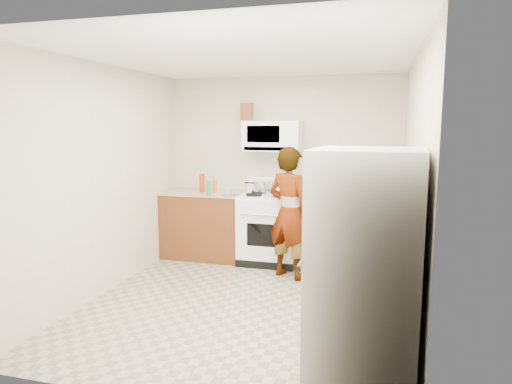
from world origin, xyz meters
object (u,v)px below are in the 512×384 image
(person, at_px, (289,213))
(fridge, at_px, (365,277))
(gas_range, at_px, (270,227))
(kettle, at_px, (321,187))
(microwave, at_px, (272,136))
(saucepan, at_px, (263,186))

(person, relative_size, fridge, 0.94)
(gas_range, bearing_deg, fridge, -64.83)
(person, bearing_deg, gas_range, -31.14)
(fridge, height_order, kettle, fridge)
(gas_range, relative_size, kettle, 5.52)
(microwave, bearing_deg, kettle, -1.63)
(gas_range, relative_size, microwave, 1.49)
(fridge, bearing_deg, person, 116.22)
(fridge, xyz_separation_m, saucepan, (-1.46, 2.95, 0.17))
(gas_range, height_order, person, person)
(kettle, bearing_deg, gas_range, 178.35)
(fridge, bearing_deg, gas_range, 118.74)
(kettle, xyz_separation_m, saucepan, (-0.80, 0.00, -0.02))
(gas_range, bearing_deg, person, -55.12)
(gas_range, distance_m, kettle, 0.87)
(fridge, height_order, saucepan, fridge)
(microwave, height_order, person, microwave)
(person, bearing_deg, fridge, 136.64)
(gas_range, bearing_deg, microwave, 90.00)
(person, distance_m, fridge, 2.50)
(microwave, bearing_deg, gas_range, -90.00)
(gas_range, height_order, microwave, microwave)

